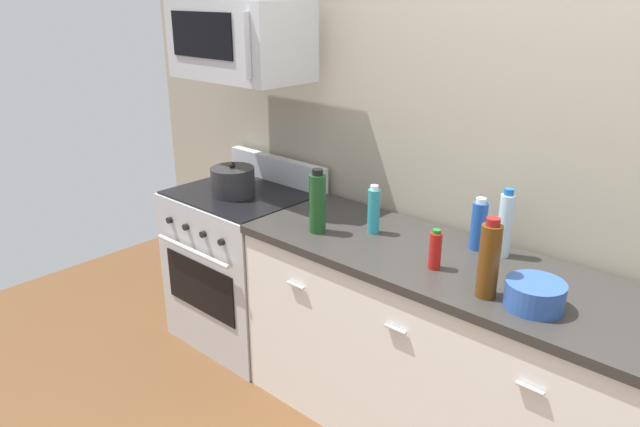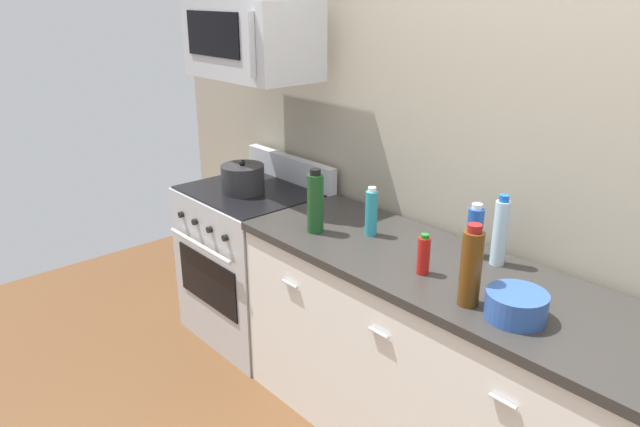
{
  "view_description": "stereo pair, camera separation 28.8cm",
  "coord_description": "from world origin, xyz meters",
  "px_view_note": "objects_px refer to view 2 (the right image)",
  "views": [
    {
      "loc": [
        0.87,
        -2.05,
        1.99
      ],
      "look_at": [
        -0.93,
        -0.05,
        0.97
      ],
      "focal_mm": 33.25,
      "sensor_mm": 36.0,
      "label": 1
    },
    {
      "loc": [
        1.08,
        -1.84,
        1.99
      ],
      "look_at": [
        -0.93,
        -0.05,
        0.97
      ],
      "focal_mm": 33.25,
      "sensor_mm": 36.0,
      "label": 2
    }
  ],
  "objects_px": {
    "bottle_soda_blue": "(475,231)",
    "stockpot": "(243,179)",
    "bowl_blue_mixing": "(516,305)",
    "range_oven": "(254,262)",
    "bottle_dish_soap": "(371,212)",
    "bottle_hot_sauce_red": "(424,255)",
    "bottle_wine_green": "(315,202)",
    "microwave": "(252,39)",
    "bottle_water_clear": "(500,232)",
    "bottle_wine_amber": "(471,267)"
  },
  "relations": [
    {
      "from": "bottle_water_clear",
      "to": "bowl_blue_mixing",
      "type": "distance_m",
      "value": 0.45
    },
    {
      "from": "bottle_wine_amber",
      "to": "stockpot",
      "type": "xyz_separation_m",
      "value": [
        -1.6,
        0.12,
        -0.07
      ]
    },
    {
      "from": "stockpot",
      "to": "bottle_dish_soap",
      "type": "bearing_deg",
      "value": 5.48
    },
    {
      "from": "bottle_wine_amber",
      "to": "bottle_dish_soap",
      "type": "height_order",
      "value": "bottle_wine_amber"
    },
    {
      "from": "bottle_dish_soap",
      "to": "bottle_wine_green",
      "type": "relative_size",
      "value": 0.76
    },
    {
      "from": "bottle_hot_sauce_red",
      "to": "bowl_blue_mixing",
      "type": "height_order",
      "value": "bottle_hot_sauce_red"
    },
    {
      "from": "microwave",
      "to": "bottle_wine_green",
      "type": "bearing_deg",
      "value": -14.09
    },
    {
      "from": "microwave",
      "to": "bowl_blue_mixing",
      "type": "relative_size",
      "value": 3.49
    },
    {
      "from": "bottle_wine_green",
      "to": "bowl_blue_mixing",
      "type": "distance_m",
      "value": 1.06
    },
    {
      "from": "bottle_dish_soap",
      "to": "bottle_wine_green",
      "type": "distance_m",
      "value": 0.26
    },
    {
      "from": "bottle_water_clear",
      "to": "bottle_soda_blue",
      "type": "height_order",
      "value": "bottle_water_clear"
    },
    {
      "from": "bottle_water_clear",
      "to": "bowl_blue_mixing",
      "type": "relative_size",
      "value": 1.42
    },
    {
      "from": "bottle_wine_green",
      "to": "stockpot",
      "type": "height_order",
      "value": "bottle_wine_green"
    },
    {
      "from": "range_oven",
      "to": "bottle_wine_amber",
      "type": "xyz_separation_m",
      "value": [
        1.6,
        -0.18,
        0.6
      ]
    },
    {
      "from": "bottle_wine_amber",
      "to": "bottle_hot_sauce_red",
      "type": "distance_m",
      "value": 0.29
    },
    {
      "from": "bottle_wine_green",
      "to": "bottle_soda_blue",
      "type": "xyz_separation_m",
      "value": [
        0.65,
        0.33,
        -0.03
      ]
    },
    {
      "from": "range_oven",
      "to": "bowl_blue_mixing",
      "type": "bearing_deg",
      "value": -4.41
    },
    {
      "from": "microwave",
      "to": "bottle_water_clear",
      "type": "distance_m",
      "value": 1.64
    },
    {
      "from": "bottle_soda_blue",
      "to": "bottle_dish_soap",
      "type": "bearing_deg",
      "value": -160.52
    },
    {
      "from": "bottle_dish_soap",
      "to": "bowl_blue_mixing",
      "type": "bearing_deg",
      "value": -11.24
    },
    {
      "from": "range_oven",
      "to": "stockpot",
      "type": "relative_size",
      "value": 4.4
    },
    {
      "from": "bowl_blue_mixing",
      "to": "bottle_wine_green",
      "type": "bearing_deg",
      "value": 179.84
    },
    {
      "from": "range_oven",
      "to": "stockpot",
      "type": "bearing_deg",
      "value": -90.0
    },
    {
      "from": "microwave",
      "to": "bottle_dish_soap",
      "type": "relative_size",
      "value": 3.19
    },
    {
      "from": "bowl_blue_mixing",
      "to": "range_oven",
      "type": "bearing_deg",
      "value": 175.59
    },
    {
      "from": "bottle_dish_soap",
      "to": "bottle_wine_green",
      "type": "bearing_deg",
      "value": -140.25
    },
    {
      "from": "bottle_hot_sauce_red",
      "to": "bottle_soda_blue",
      "type": "xyz_separation_m",
      "value": [
        0.03,
        0.3,
        0.03
      ]
    },
    {
      "from": "bottle_hot_sauce_red",
      "to": "bottle_dish_soap",
      "type": "height_order",
      "value": "bottle_dish_soap"
    },
    {
      "from": "bowl_blue_mixing",
      "to": "bottle_dish_soap",
      "type": "bearing_deg",
      "value": 168.76
    },
    {
      "from": "bowl_blue_mixing",
      "to": "stockpot",
      "type": "xyz_separation_m",
      "value": [
        -1.77,
        0.08,
        0.03
      ]
    },
    {
      "from": "microwave",
      "to": "bowl_blue_mixing",
      "type": "height_order",
      "value": "microwave"
    },
    {
      "from": "microwave",
      "to": "bottle_water_clear",
      "type": "bearing_deg",
      "value": 5.97
    },
    {
      "from": "bottle_soda_blue",
      "to": "stockpot",
      "type": "height_order",
      "value": "bottle_soda_blue"
    },
    {
      "from": "microwave",
      "to": "bottle_soda_blue",
      "type": "height_order",
      "value": "microwave"
    },
    {
      "from": "microwave",
      "to": "stockpot",
      "type": "bearing_deg",
      "value": -90.13
    },
    {
      "from": "bottle_wine_amber",
      "to": "stockpot",
      "type": "height_order",
      "value": "bottle_wine_amber"
    },
    {
      "from": "bottle_hot_sauce_red",
      "to": "bottle_wine_green",
      "type": "distance_m",
      "value": 0.63
    },
    {
      "from": "range_oven",
      "to": "bottle_hot_sauce_red",
      "type": "height_order",
      "value": "bottle_hot_sauce_red"
    },
    {
      "from": "microwave",
      "to": "bottle_soda_blue",
      "type": "distance_m",
      "value": 1.55
    },
    {
      "from": "bottle_hot_sauce_red",
      "to": "bottle_water_clear",
      "type": "relative_size",
      "value": 0.56
    },
    {
      "from": "bottle_wine_amber",
      "to": "stockpot",
      "type": "distance_m",
      "value": 1.61
    },
    {
      "from": "bottle_soda_blue",
      "to": "bottle_hot_sauce_red",
      "type": "bearing_deg",
      "value": -96.32
    },
    {
      "from": "range_oven",
      "to": "bottle_dish_soap",
      "type": "xyz_separation_m",
      "value": [
        0.91,
        0.03,
        0.56
      ]
    },
    {
      "from": "microwave",
      "to": "bottle_wine_amber",
      "type": "distance_m",
      "value": 1.75
    },
    {
      "from": "bottle_wine_amber",
      "to": "stockpot",
      "type": "bearing_deg",
      "value": 175.59
    },
    {
      "from": "bottle_wine_amber",
      "to": "bottle_hot_sauce_red",
      "type": "bearing_deg",
      "value": 164.59
    },
    {
      "from": "range_oven",
      "to": "bottle_soda_blue",
      "type": "distance_m",
      "value": 1.49
    },
    {
      "from": "microwave",
      "to": "bottle_water_clear",
      "type": "xyz_separation_m",
      "value": [
        1.48,
        0.16,
        -0.69
      ]
    },
    {
      "from": "bottle_hot_sauce_red",
      "to": "bottle_dish_soap",
      "type": "bearing_deg",
      "value": 161.97
    },
    {
      "from": "bottle_hot_sauce_red",
      "to": "bottle_dish_soap",
      "type": "distance_m",
      "value": 0.44
    }
  ]
}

